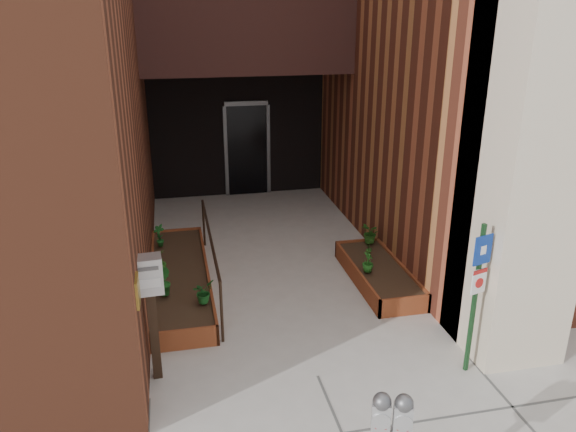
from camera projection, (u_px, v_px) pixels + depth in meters
ground at (318, 376)px, 6.83m from camera, size 80.00×80.00×0.00m
planter_left at (180, 279)px, 8.95m from camera, size 0.90×3.60×0.30m
planter_right at (378, 275)px, 9.11m from camera, size 0.80×2.20×0.30m
handrail at (210, 243)px, 8.78m from camera, size 0.04×3.34×0.90m
parking_meter at (391, 428)px, 4.42m from camera, size 0.33×0.21×1.43m
sign_post at (477, 284)px, 6.52m from camera, size 0.26×0.10×1.94m
payment_dropbox at (150, 292)px, 6.42m from camera, size 0.33×0.26×1.60m
shrub_left_a at (203, 292)px, 7.87m from camera, size 0.41×0.41×0.32m
shrub_left_b at (163, 282)px, 8.08m from camera, size 0.30×0.30×0.40m
shrub_left_c at (159, 262)px, 8.74m from camera, size 0.30×0.30×0.38m
shrub_left_d at (159, 236)px, 9.70m from camera, size 0.30×0.30×0.40m
shrub_right_a at (368, 262)px, 8.80m from camera, size 0.24×0.24×0.32m
shrub_right_b at (369, 246)px, 9.39m from camera, size 0.22×0.22×0.31m
shrub_right_c at (371, 233)px, 9.84m from camera, size 0.35×0.35×0.37m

